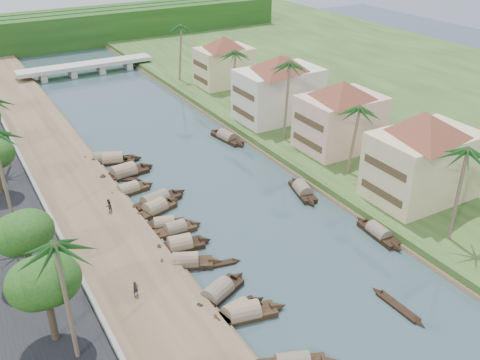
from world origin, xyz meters
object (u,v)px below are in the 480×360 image
bridge (86,66)px  sampan_1 (236,312)px  person_near (136,288)px  building_near (424,156)px

bridge → sampan_1: bridge is taller
person_near → bridge: bearing=62.4°
building_near → sampan_1: building_near is taller
bridge → building_near: (18.99, -74.00, 4.66)m
bridge → sampan_1: 80.74m
person_near → sampan_1: bearing=-56.7°
sampan_1 → person_near: bearing=128.5°
building_near → person_near: building_near is taller
building_near → sampan_1: 29.69m
bridge → person_near: bearing=-102.5°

